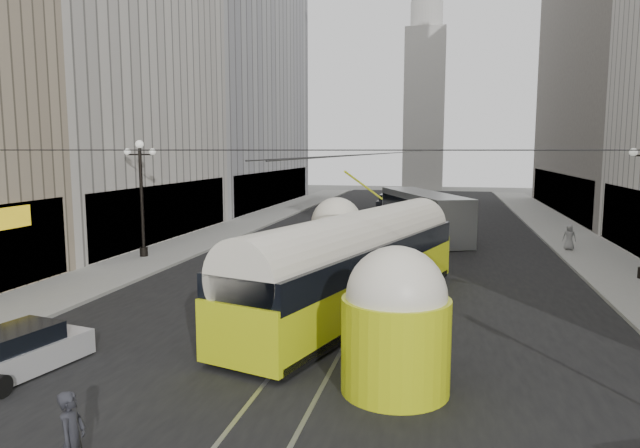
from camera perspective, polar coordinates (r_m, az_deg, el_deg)
The scene contains 18 objects.
road at distance 43.30m, azimuth 7.54°, elevation -0.60°, with size 20.00×85.00×0.02m, color black.
sidewalk_left at distance 49.18m, azimuth -6.15°, elevation 0.47°, with size 4.00×72.00×0.15m, color gray.
sidewalk_right at distance 47.33m, azimuth 22.56°, elevation -0.33°, with size 4.00×72.00×0.15m, color gray.
rail_left at distance 43.37m, azimuth 6.55°, elevation -0.57°, with size 0.12×85.00×0.04m, color gray.
rail_right at distance 43.24m, azimuth 8.53°, elevation -0.63°, with size 0.12×85.00×0.04m, color gray.
building_left_far at distance 63.41m, azimuth -9.82°, elevation 14.86°, with size 12.60×28.60×28.60m.
building_right_far at distance 61.33m, azimuth 29.03°, elevation 16.21°, with size 12.60×32.60×32.60m.
distant_tower at distance 90.74m, azimuth 10.44°, elevation 12.99°, with size 6.00×6.00×31.36m.
lamppost_left_mid at distance 32.68m, azimuth -17.43°, elevation 3.13°, with size 1.86×0.44×6.37m.
catenary at distance 41.87m, azimuth 7.72°, elevation 7.20°, with size 25.00×72.00×0.23m.
streetcar at distance 21.23m, azimuth 3.64°, elevation -3.94°, with size 6.85×16.43×3.74m.
city_bus at distance 40.12m, azimuth 10.26°, elevation 1.14°, with size 6.82×12.58×3.08m.
sedan_silver at distance 17.71m, azimuth -28.18°, elevation -11.35°, with size 2.38×4.24×1.26m.
sedan_white_far at distance 51.30m, azimuth 10.90°, elevation 1.33°, with size 2.01×4.70×1.47m.
sedan_dark_far at distance 58.86m, azimuth 6.93°, elevation 2.20°, with size 2.16×4.84×1.50m.
pedestrian_crossing_a at distance 11.65m, azimuth -23.52°, elevation -19.20°, with size 0.66×0.43×1.81m, color #222228.
pedestrian_crossing_b at distance 15.89m, azimuth 8.22°, elevation -11.35°, with size 0.89×0.69×1.82m, color silver.
pedestrian_sidewalk_right at distance 36.56m, azimuth 23.67°, elevation -1.20°, with size 0.74×0.46×1.52m, color gray.
Camera 1 is at (3.71, -10.22, 6.01)m, focal length 32.00 mm.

